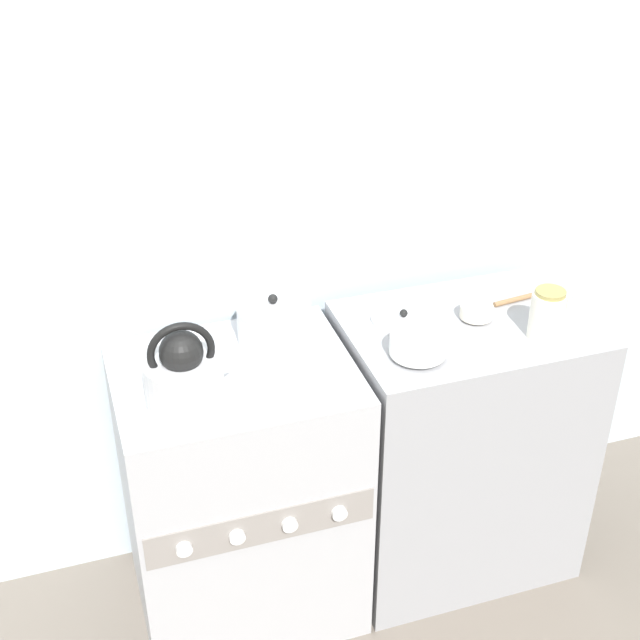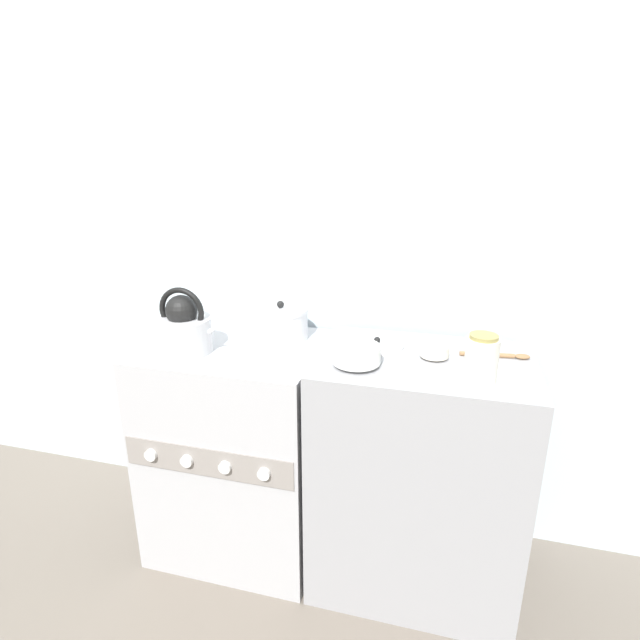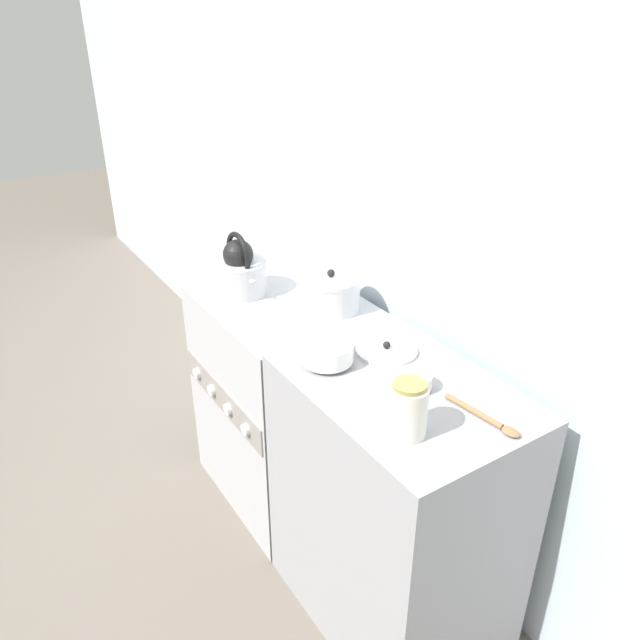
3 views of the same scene
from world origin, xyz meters
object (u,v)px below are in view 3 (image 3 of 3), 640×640
object	(u,v)px
stove	(285,400)
kettle	(240,271)
cooking_pot	(331,292)
enamel_bowl	(327,352)
storage_jar	(408,409)
small_ceramic_bowl	(415,381)
loose_pot_lid	(386,350)

from	to	relation	value
stove	kettle	world-z (taller)	kettle
cooking_pot	enamel_bowl	xyz separation A→B (m)	(0.34, -0.24, 0.00)
kettle	cooking_pot	world-z (taller)	kettle
kettle	cooking_pot	size ratio (longest dim) A/B	1.18
kettle	enamel_bowl	size ratio (longest dim) A/B	1.60
enamel_bowl	storage_jar	size ratio (longest dim) A/B	1.05
cooking_pot	enamel_bowl	distance (m)	0.42
enamel_bowl	small_ceramic_bowl	distance (m)	0.28
loose_pot_lid	enamel_bowl	bearing A→B (deg)	-101.34
kettle	cooking_pot	bearing A→B (deg)	35.78
stove	storage_jar	size ratio (longest dim) A/B	5.92
enamel_bowl	small_ceramic_bowl	xyz separation A→B (m)	(0.24, 0.13, -0.01)
stove	loose_pot_lid	xyz separation A→B (m)	(0.53, 0.07, 0.47)
small_ceramic_bowl	loose_pot_lid	xyz separation A→B (m)	(-0.20, 0.06, -0.02)
enamel_bowl	storage_jar	xyz separation A→B (m)	(0.39, -0.02, 0.03)
cooking_pot	small_ceramic_bowl	world-z (taller)	cooking_pot
stove	cooking_pot	world-z (taller)	cooking_pot
small_ceramic_bowl	storage_jar	distance (m)	0.21
stove	small_ceramic_bowl	world-z (taller)	small_ceramic_bowl
kettle	cooking_pot	xyz separation A→B (m)	(0.30, 0.21, -0.03)
enamel_bowl	kettle	bearing A→B (deg)	177.36
storage_jar	loose_pot_lid	bearing A→B (deg)	148.70
small_ceramic_bowl	loose_pot_lid	bearing A→B (deg)	163.01
kettle	loose_pot_lid	size ratio (longest dim) A/B	1.31
enamel_bowl	storage_jar	world-z (taller)	storage_jar
cooking_pot	enamel_bowl	bearing A→B (deg)	-35.23
small_ceramic_bowl	cooking_pot	bearing A→B (deg)	169.34
storage_jar	kettle	bearing A→B (deg)	177.45
cooking_pot	enamel_bowl	world-z (taller)	cooking_pot
stove	enamel_bowl	bearing A→B (deg)	-14.18
stove	small_ceramic_bowl	size ratio (longest dim) A/B	9.11
loose_pot_lid	stove	bearing A→B (deg)	-172.49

